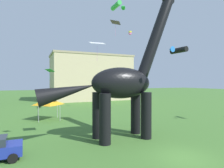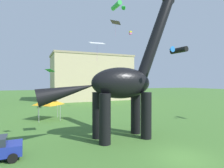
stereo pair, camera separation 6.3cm
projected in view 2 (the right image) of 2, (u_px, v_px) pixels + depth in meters
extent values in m
plane|color=#42702D|center=(182.00, 158.00, 12.90)|extent=(240.00, 240.00, 0.00)
cylinder|color=black|center=(136.00, 112.00, 19.07)|extent=(1.00, 1.00, 4.31)
cylinder|color=black|center=(146.00, 115.00, 17.32)|extent=(1.00, 1.00, 4.31)
cylinder|color=black|center=(98.00, 115.00, 17.43)|extent=(1.00, 1.00, 4.31)
cylinder|color=black|center=(105.00, 119.00, 15.68)|extent=(1.00, 1.00, 4.31)
ellipsoid|color=black|center=(122.00, 83.00, 17.34)|extent=(5.90, 2.54, 2.90)
cylinder|color=black|center=(156.00, 37.00, 18.81)|extent=(4.24, 1.09, 8.40)
ellipsoid|color=black|center=(168.00, 0.00, 19.40)|extent=(1.45, 0.91, 1.00)
cone|color=black|center=(68.00, 91.00, 15.38)|extent=(5.18, 1.45, 2.46)
cylinder|color=black|center=(15.00, 149.00, 13.70)|extent=(0.62, 0.23, 0.62)
cylinder|color=black|center=(13.00, 158.00, 12.07)|extent=(0.62, 0.23, 0.62)
cylinder|color=#B2B2B7|center=(58.00, 110.00, 27.66)|extent=(0.06, 0.06, 2.10)
cylinder|color=#B2B2B7|center=(60.00, 113.00, 25.18)|extent=(0.06, 0.06, 2.10)
cylinder|color=#B2B2B7|center=(38.00, 111.00, 26.58)|extent=(0.06, 0.06, 2.10)
cylinder|color=#B2B2B7|center=(39.00, 114.00, 24.11)|extent=(0.06, 0.06, 2.10)
pyramid|color=orange|center=(49.00, 101.00, 25.86)|extent=(3.15, 3.15, 0.90)
cube|color=green|center=(50.00, 70.00, 16.33)|extent=(0.87, 0.91, 0.23)
cylinder|color=#19B2B7|center=(50.00, 76.00, 16.34)|extent=(0.01, 0.01, 0.75)
cube|color=black|center=(116.00, 22.00, 21.05)|extent=(1.63, 1.73, 0.25)
cylinder|color=pink|center=(116.00, 30.00, 21.06)|extent=(0.01, 0.01, 1.39)
cube|color=yellow|center=(130.00, 32.00, 33.44)|extent=(0.45, 0.45, 0.33)
cube|color=pink|center=(130.00, 34.00, 33.44)|extent=(0.45, 0.45, 0.33)
cylinder|color=black|center=(179.00, 50.00, 15.97)|extent=(0.57, 1.68, 0.46)
cone|color=#287AE5|center=(171.00, 49.00, 15.55)|extent=(0.51, 0.44, 0.49)
cylinder|color=green|center=(116.00, 6.00, 29.04)|extent=(0.74, 2.59, 0.72)
cone|color=green|center=(124.00, 7.00, 29.61)|extent=(0.76, 0.65, 0.76)
cube|color=white|center=(97.00, 43.00, 15.90)|extent=(1.38, 1.07, 0.31)
cylinder|color=purple|center=(97.00, 53.00, 15.91)|extent=(0.01, 0.01, 1.30)
cube|color=#CCB78E|center=(91.00, 78.00, 55.32)|extent=(22.43, 11.95, 12.61)
cube|color=tan|center=(91.00, 56.00, 55.24)|extent=(22.88, 12.19, 0.50)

